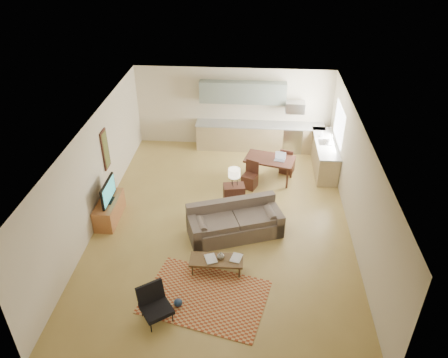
# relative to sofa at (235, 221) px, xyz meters

# --- Properties ---
(room) EXTENTS (9.00, 9.00, 9.00)m
(room) POSITION_rel_sofa_xyz_m (-0.33, 0.47, 0.93)
(room) COLOR #A68944
(room) RESTS_ON ground
(kitchen_counter_back) EXTENTS (4.26, 0.64, 0.92)m
(kitchen_counter_back) POSITION_rel_sofa_xyz_m (0.57, 4.65, 0.04)
(kitchen_counter_back) COLOR tan
(kitchen_counter_back) RESTS_ON ground
(kitchen_counter_right) EXTENTS (0.64, 2.26, 0.92)m
(kitchen_counter_right) POSITION_rel_sofa_xyz_m (2.60, 3.47, 0.04)
(kitchen_counter_right) COLOR tan
(kitchen_counter_right) RESTS_ON ground
(kitchen_range) EXTENTS (0.62, 0.62, 0.90)m
(kitchen_range) POSITION_rel_sofa_xyz_m (1.67, 4.65, 0.03)
(kitchen_range) COLOR #A5A8AD
(kitchen_range) RESTS_ON ground
(kitchen_microwave) EXTENTS (0.62, 0.40, 0.35)m
(kitchen_microwave) POSITION_rel_sofa_xyz_m (1.67, 4.67, 1.13)
(kitchen_microwave) COLOR #A5A8AD
(kitchen_microwave) RESTS_ON room
(upper_cabinets) EXTENTS (2.80, 0.34, 0.70)m
(upper_cabinets) POSITION_rel_sofa_xyz_m (-0.03, 4.80, 1.53)
(upper_cabinets) COLOR gray
(upper_cabinets) RESTS_ON room
(window_right) EXTENTS (0.02, 1.40, 1.05)m
(window_right) POSITION_rel_sofa_xyz_m (2.90, 3.47, 1.13)
(window_right) COLOR white
(window_right) RESTS_ON room
(wall_art_left) EXTENTS (0.06, 0.42, 1.10)m
(wall_art_left) POSITION_rel_sofa_xyz_m (-3.54, 1.37, 1.13)
(wall_art_left) COLOR olive
(wall_art_left) RESTS_ON room
(triptych) EXTENTS (1.70, 0.04, 0.50)m
(triptych) POSITION_rel_sofa_xyz_m (-0.43, 4.94, 1.33)
(triptych) COLOR beige
(triptych) RESTS_ON room
(rug) EXTENTS (2.86, 2.29, 0.02)m
(rug) POSITION_rel_sofa_xyz_m (-0.51, -2.14, -0.41)
(rug) COLOR #9B3A1C
(rug) RESTS_ON floor
(sofa) EXTENTS (2.61, 1.78, 0.83)m
(sofa) POSITION_rel_sofa_xyz_m (0.00, 0.00, 0.00)
(sofa) COLOR brown
(sofa) RESTS_ON floor
(coffee_table) EXTENTS (1.21, 0.49, 0.36)m
(coffee_table) POSITION_rel_sofa_xyz_m (-0.34, -1.35, -0.24)
(coffee_table) COLOR #49331A
(coffee_table) RESTS_ON floor
(book_a) EXTENTS (0.46, 0.49, 0.03)m
(book_a) POSITION_rel_sofa_xyz_m (-0.58, -1.40, -0.04)
(book_a) COLOR maroon
(book_a) RESTS_ON coffee_table
(book_b) EXTENTS (0.39, 0.43, 0.02)m
(book_b) POSITION_rel_sofa_xyz_m (-0.01, -1.25, -0.05)
(book_b) COLOR navy
(book_b) RESTS_ON coffee_table
(vase) EXTENTS (0.19, 0.19, 0.17)m
(vase) POSITION_rel_sofa_xyz_m (-0.25, -1.30, 0.02)
(vase) COLOR black
(vase) RESTS_ON coffee_table
(armchair) EXTENTS (0.90, 0.90, 0.74)m
(armchair) POSITION_rel_sofa_xyz_m (-1.40, -2.79, -0.05)
(armchair) COLOR black
(armchair) RESTS_ON floor
(tv_credenza) EXTENTS (0.49, 1.27, 0.58)m
(tv_credenza) POSITION_rel_sofa_xyz_m (-3.32, 0.39, -0.12)
(tv_credenza) COLOR #9A582F
(tv_credenza) RESTS_ON floor
(tv) EXTENTS (0.10, 0.97, 0.58)m
(tv) POSITION_rel_sofa_xyz_m (-3.27, 0.39, 0.46)
(tv) COLOR black
(tv) RESTS_ON tv_credenza
(console_table) EXTENTS (0.63, 0.47, 0.66)m
(console_table) POSITION_rel_sofa_xyz_m (-0.10, 1.25, -0.09)
(console_table) COLOR #381C14
(console_table) RESTS_ON floor
(table_lamp) EXTENTS (0.41, 0.41, 0.53)m
(table_lamp) POSITION_rel_sofa_xyz_m (-0.10, 1.25, 0.51)
(table_lamp) COLOR beige
(table_lamp) RESTS_ON console_table
(dining_table) EXTENTS (1.58, 1.15, 0.72)m
(dining_table) POSITION_rel_sofa_xyz_m (0.88, 2.71, -0.06)
(dining_table) COLOR #381C14
(dining_table) RESTS_ON floor
(dining_chair_near) EXTENTS (0.52, 0.53, 0.82)m
(dining_chair_near) POSITION_rel_sofa_xyz_m (0.31, 2.22, -0.01)
(dining_chair_near) COLOR #381C14
(dining_chair_near) RESTS_ON floor
(dining_chair_far) EXTENTS (0.52, 0.53, 0.84)m
(dining_chair_far) POSITION_rel_sofa_xyz_m (1.45, 3.20, 0.00)
(dining_chair_far) COLOR #381C14
(dining_chair_far) RESTS_ON floor
(laptop) EXTENTS (0.35, 0.29, 0.23)m
(laptop) POSITION_rel_sofa_xyz_m (1.16, 2.61, 0.42)
(laptop) COLOR #A5A8AD
(laptop) RESTS_ON dining_table
(soap_bottle) EXTENTS (0.12, 0.12, 0.19)m
(soap_bottle) POSITION_rel_sofa_xyz_m (2.50, 3.87, 0.60)
(soap_bottle) COLOR beige
(soap_bottle) RESTS_ON kitchen_counter_right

